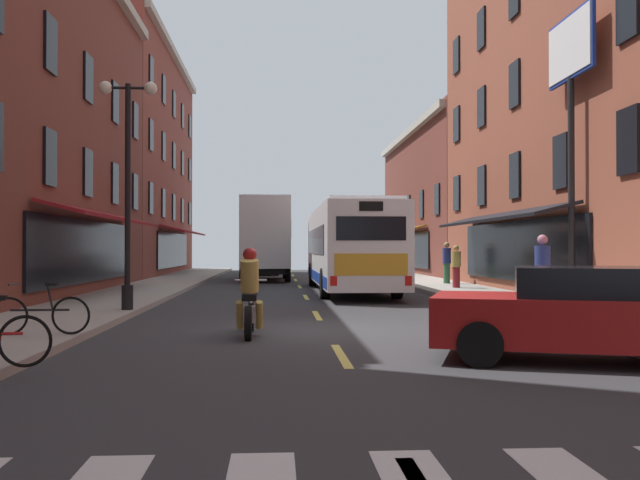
{
  "coord_description": "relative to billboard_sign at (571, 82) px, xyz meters",
  "views": [
    {
      "loc": [
        -0.99,
        -14.29,
        1.64
      ],
      "look_at": [
        0.5,
        9.86,
        1.93
      ],
      "focal_mm": 39.75,
      "sensor_mm": 36.0,
      "label": 1
    }
  ],
  "objects": [
    {
      "name": "ground_plane",
      "position": [
        -7.05,
        -4.53,
        -6.25
      ],
      "size": [
        34.8,
        80.0,
        0.1
      ],
      "primitive_type": "cube",
      "color": "#333335"
    },
    {
      "name": "lane_centre_dashes",
      "position": [
        -7.05,
        -4.78,
        -6.2
      ],
      "size": [
        0.14,
        73.9,
        0.01
      ],
      "color": "#DBCC4C",
      "rests_on": "ground"
    },
    {
      "name": "sidewalk_left",
      "position": [
        -12.95,
        -4.53,
        -6.13
      ],
      "size": [
        3.0,
        80.0,
        0.14
      ],
      "primitive_type": "cube",
      "color": "#A39E93",
      "rests_on": "ground"
    },
    {
      "name": "sidewalk_right",
      "position": [
        -1.15,
        -4.53,
        -6.13
      ],
      "size": [
        3.0,
        80.0,
        0.14
      ],
      "primitive_type": "cube",
      "color": "#A39E93",
      "rests_on": "ground"
    },
    {
      "name": "billboard_sign",
      "position": [
        0.0,
        0.0,
        0.0
      ],
      "size": [
        0.4,
        2.87,
        7.91
      ],
      "color": "black",
      "rests_on": "sidewalk_right"
    },
    {
      "name": "transit_bus",
      "position": [
        -5.29,
        7.87,
        -4.51
      ],
      "size": [
        2.65,
        12.47,
        3.23
      ],
      "color": "white",
      "rests_on": "ground"
    },
    {
      "name": "box_truck",
      "position": [
        -8.61,
        17.37,
        -4.09
      ],
      "size": [
        2.57,
        7.46,
        4.14
      ],
      "color": "#B21E19",
      "rests_on": "ground"
    },
    {
      "name": "sedan_near",
      "position": [
        -3.49,
        -8.85,
        -5.5
      ],
      "size": [
        4.77,
        3.16,
        1.37
      ],
      "color": "maroon",
      "rests_on": "ground"
    },
    {
      "name": "sedan_mid",
      "position": [
        -8.84,
        25.6,
        -5.52
      ],
      "size": [
        1.91,
        4.47,
        1.35
      ],
      "color": "#515154",
      "rests_on": "ground"
    },
    {
      "name": "motorcycle_rider",
      "position": [
        -8.54,
        -5.47,
        -5.5
      ],
      "size": [
        0.62,
        2.07,
        1.66
      ],
      "color": "black",
      "rests_on": "ground"
    },
    {
      "name": "bicycle_near",
      "position": [
        -12.14,
        -6.24,
        -5.7
      ],
      "size": [
        1.71,
        0.48,
        0.91
      ],
      "color": "black",
      "rests_on": "sidewalk_left"
    },
    {
      "name": "pedestrian_mid",
      "position": [
        -1.15,
        7.93,
        -5.23
      ],
      "size": [
        0.36,
        0.36,
        1.63
      ],
      "rotation": [
        0.0,
        0.0,
        3.16
      ],
      "color": "maroon",
      "rests_on": "sidewalk_right"
    },
    {
      "name": "pedestrian_far",
      "position": [
        -1.79,
        -2.56,
        -5.12
      ],
      "size": [
        0.36,
        0.36,
        1.83
      ],
      "rotation": [
        0.0,
        0.0,
        5.99
      ],
      "color": "#4C4C51",
      "rests_on": "sidewalk_right"
    },
    {
      "name": "pedestrian_rear",
      "position": [
        -0.71,
        11.26,
        -5.15
      ],
      "size": [
        0.36,
        0.36,
        1.78
      ],
      "rotation": [
        0.0,
        0.0,
        3.42
      ],
      "color": "#33663F",
      "rests_on": "sidewalk_right"
    },
    {
      "name": "street_lamp_twin",
      "position": [
        -11.7,
        -1.2,
        -2.96
      ],
      "size": [
        1.42,
        0.32,
        5.62
      ],
      "color": "black",
      "rests_on": "sidewalk_left"
    }
  ]
}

